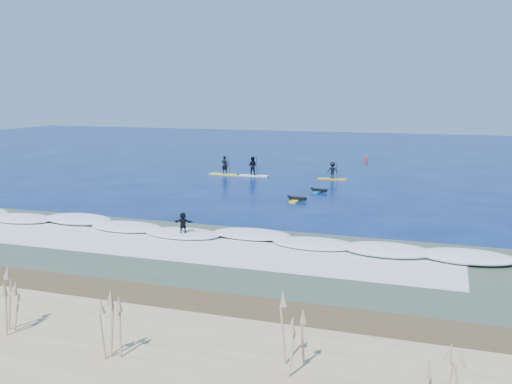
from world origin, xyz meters
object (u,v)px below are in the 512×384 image
(sup_paddler_center, at_px, (252,168))
(sup_paddler_right, at_px, (333,172))
(sup_paddler_left, at_px, (225,168))
(wave_surfer, at_px, (183,225))
(prone_paddler_far, at_px, (319,191))
(prone_paddler_near, at_px, (297,199))
(marker_buoy, at_px, (367,159))

(sup_paddler_center, relative_size, sup_paddler_right, 1.17)
(sup_paddler_center, bearing_deg, sup_paddler_left, 178.68)
(sup_paddler_center, height_order, wave_surfer, sup_paddler_center)
(sup_paddler_left, relative_size, wave_surfer, 1.69)
(prone_paddler_far, xyz_separation_m, wave_surfer, (-4.20, -17.62, 0.65))
(prone_paddler_near, height_order, wave_surfer, wave_surfer)
(prone_paddler_near, bearing_deg, prone_paddler_far, -4.15)
(prone_paddler_near, height_order, prone_paddler_far, prone_paddler_near)
(marker_buoy, bearing_deg, prone_paddler_far, -92.09)
(sup_paddler_right, distance_m, prone_paddler_far, 7.48)
(sup_paddler_left, bearing_deg, prone_paddler_far, -28.97)
(marker_buoy, bearing_deg, prone_paddler_near, -93.40)
(prone_paddler_far, distance_m, marker_buoy, 22.91)
(sup_paddler_left, xyz_separation_m, prone_paddler_far, (11.48, -7.06, -0.58))
(wave_surfer, bearing_deg, prone_paddler_near, 65.87)
(sup_paddler_left, height_order, marker_buoy, sup_paddler_left)
(sup_paddler_center, distance_m, marker_buoy, 18.32)
(prone_paddler_far, bearing_deg, sup_paddler_right, 12.24)
(sup_paddler_left, height_order, wave_surfer, sup_paddler_left)
(sup_paddler_right, xyz_separation_m, prone_paddler_near, (-0.47, -11.84, -0.63))
(marker_buoy, bearing_deg, sup_paddler_right, -94.24)
(prone_paddler_far, bearing_deg, prone_paddler_near, 179.70)
(sup_paddler_center, distance_m, sup_paddler_right, 8.18)
(prone_paddler_near, xyz_separation_m, marker_buoy, (1.62, 27.28, 0.16))
(sup_paddler_center, height_order, prone_paddler_far, sup_paddler_center)
(prone_paddler_near, bearing_deg, wave_surfer, 171.54)
(sup_paddler_center, bearing_deg, prone_paddler_far, -42.59)
(sup_paddler_left, distance_m, marker_buoy, 20.06)
(sup_paddler_right, height_order, prone_paddler_far, sup_paddler_right)
(sup_paddler_left, relative_size, sup_paddler_right, 1.16)
(wave_surfer, xyz_separation_m, marker_buoy, (5.03, 40.51, -0.48))
(prone_paddler_near, bearing_deg, sup_paddler_right, 3.71)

